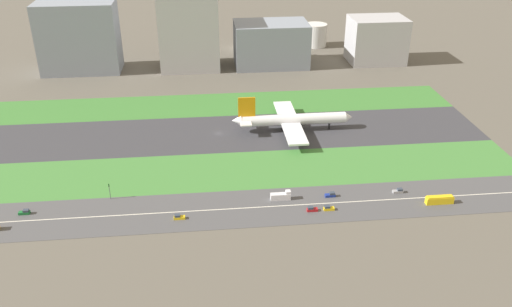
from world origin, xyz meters
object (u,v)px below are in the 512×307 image
terminal_building (79,37)px  office_tower (271,44)px  car_1 (312,209)px  truck_0 (281,196)px  car_5 (179,217)px  bus_1 (440,200)px  cargo_warehouse (377,40)px  car_0 (331,195)px  fuel_tank_west (244,38)px  car_4 (328,208)px  airliner (290,120)px  fuel_tank_centre (279,38)px  car_3 (398,191)px  hangar_building (189,29)px  fuel_tank_east (315,35)px  car_2 (25,212)px  traffic_light (109,190)px

terminal_building → office_tower: terminal_building is taller
terminal_building → car_1: bearing=-57.1°
truck_0 → car_5: bearing=-166.7°
car_1 → bus_1: 53.73m
car_1 → cargo_warehouse: bearing=-114.1°
car_0 → fuel_tank_west: fuel_tank_west is taller
car_0 → cargo_warehouse: size_ratio=0.11×
car_4 → terminal_building: size_ratio=0.08×
airliner → fuel_tank_centre: 159.87m
car_3 → hangar_building: (-89.13, 182.00, 26.51)m
terminal_building → office_tower: size_ratio=1.02×
car_5 → cargo_warehouse: cargo_warehouse is taller
fuel_tank_west → truck_0: bearing=-91.0°
car_4 → fuel_tank_east: 241.10m
terminal_building → cargo_warehouse: bearing=0.0°
car_0 → car_1: size_ratio=1.00×
car_0 → car_2: (-125.27, 0.00, 0.00)m
car_4 → car_2: same height
traffic_light → cargo_warehouse: size_ratio=0.18×
traffic_light → fuel_tank_east: (132.88, 219.01, 4.59)m
hangar_building → fuel_tank_west: hangar_building is taller
cargo_warehouse → fuel_tank_centre: 79.84m
car_0 → traffic_light: bearing=175.1°
car_3 → fuel_tank_west: (-46.67, 227.00, 7.10)m
airliner → office_tower: (4.42, 114.00, 9.08)m
office_tower → car_0: bearing=-89.4°
fuel_tank_east → car_5: bearing=-113.7°
traffic_light → hangar_building: hangar_building is taller
car_5 → car_3: (93.21, 10.00, 0.00)m
airliner → car_3: 77.02m
truck_0 → hangar_building: (-38.32, 182.00, 25.76)m
car_0 → truck_0: size_ratio=0.52×
car_0 → terminal_building: (-134.48, 182.00, 22.93)m
car_3 → fuel_tank_centre: bearing=94.8°
car_1 → car_5: same height
fuel_tank_west → fuel_tank_centre: size_ratio=1.09×
car_1 → car_3: (39.75, 10.00, 0.00)m
fuel_tank_east → airliner: bearing=-106.3°
airliner → terminal_building: bearing=138.4°
office_tower → cargo_warehouse: (77.55, 0.00, 0.80)m
cargo_warehouse → fuel_tank_west: bearing=154.1°
car_4 → traffic_light: traffic_light is taller
fuel_tank_west → fuel_tank_east: 57.37m
car_4 → car_5: bearing=0.0°
office_tower → cargo_warehouse: 77.56m
car_4 → bus_1: bus_1 is taller
car_2 → fuel_tank_centre: 264.54m
fuel_tank_east → bus_1: bearing=-89.2°
car_0 → car_5: bearing=-171.1°
traffic_light → terminal_building: size_ratio=0.14×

